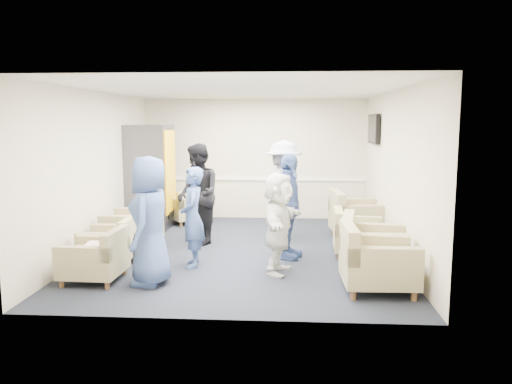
# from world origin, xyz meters

# --- Properties ---
(floor) EXTENTS (6.00, 6.00, 0.00)m
(floor) POSITION_xyz_m (0.00, 0.00, 0.00)
(floor) COLOR black
(floor) RESTS_ON ground
(ceiling) EXTENTS (6.00, 6.00, 0.00)m
(ceiling) POSITION_xyz_m (0.00, 0.00, 2.70)
(ceiling) COLOR silver
(ceiling) RESTS_ON back_wall
(back_wall) EXTENTS (5.00, 0.02, 2.70)m
(back_wall) POSITION_xyz_m (0.00, 3.00, 1.35)
(back_wall) COLOR beige
(back_wall) RESTS_ON floor
(front_wall) EXTENTS (5.00, 0.02, 2.70)m
(front_wall) POSITION_xyz_m (0.00, -3.00, 1.35)
(front_wall) COLOR beige
(front_wall) RESTS_ON floor
(left_wall) EXTENTS (0.02, 6.00, 2.70)m
(left_wall) POSITION_xyz_m (-2.50, 0.00, 1.35)
(left_wall) COLOR beige
(left_wall) RESTS_ON floor
(right_wall) EXTENTS (0.02, 6.00, 2.70)m
(right_wall) POSITION_xyz_m (2.50, 0.00, 1.35)
(right_wall) COLOR beige
(right_wall) RESTS_ON floor
(chair_rail) EXTENTS (4.98, 0.04, 0.06)m
(chair_rail) POSITION_xyz_m (0.00, 2.98, 0.90)
(chair_rail) COLOR white
(chair_rail) RESTS_ON back_wall
(tv) EXTENTS (0.10, 1.00, 0.58)m
(tv) POSITION_xyz_m (2.44, 1.80, 2.05)
(tv) COLOR black
(tv) RESTS_ON right_wall
(armchair_left_near) EXTENTS (0.80, 0.80, 0.62)m
(armchair_left_near) POSITION_xyz_m (-1.86, -1.75, 0.31)
(armchair_left_near) COLOR #92885E
(armchair_left_near) RESTS_ON floor
(armchair_left_mid) EXTENTS (0.78, 0.78, 0.61)m
(armchair_left_mid) POSITION_xyz_m (-1.96, -0.90, 0.30)
(armchair_left_mid) COLOR #92885E
(armchair_left_mid) RESTS_ON floor
(armchair_left_far) EXTENTS (0.90, 0.90, 0.71)m
(armchair_left_far) POSITION_xyz_m (-1.88, 0.07, 0.35)
(armchair_left_far) COLOR #92885E
(armchair_left_far) RESTS_ON floor
(armchair_right_near) EXTENTS (0.94, 0.94, 0.73)m
(armchair_right_near) POSITION_xyz_m (1.87, -1.89, 0.37)
(armchair_right_near) COLOR #92885E
(armchair_right_near) RESTS_ON floor
(armchair_right_midnear) EXTENTS (1.05, 1.05, 0.73)m
(armchair_right_midnear) POSITION_xyz_m (1.94, -1.17, 0.36)
(armchair_right_midnear) COLOR #92885E
(armchair_right_midnear) RESTS_ON floor
(armchair_right_midfar) EXTENTS (0.85, 0.85, 0.65)m
(armchair_right_midfar) POSITION_xyz_m (1.87, -0.15, 0.32)
(armchair_right_midfar) COLOR #92885E
(armchair_right_midfar) RESTS_ON floor
(armchair_right_far) EXTENTS (1.04, 1.04, 0.76)m
(armchair_right_far) POSITION_xyz_m (2.01, 1.12, 0.38)
(armchair_right_far) COLOR #92885E
(armchair_right_far) RESTS_ON floor
(armchair_corner) EXTENTS (1.10, 1.10, 0.63)m
(armchair_corner) POSITION_xyz_m (-1.39, 2.31, 0.31)
(armchair_corner) COLOR #92885E
(armchair_corner) RESTS_ON floor
(vending_machine) EXTENTS (0.86, 1.01, 2.13)m
(vending_machine) POSITION_xyz_m (-2.09, 1.83, 1.06)
(vending_machine) COLOR #4D4D55
(vending_machine) RESTS_ON floor
(backpack) EXTENTS (0.34, 0.30, 0.48)m
(backpack) POSITION_xyz_m (-1.57, -0.78, 0.25)
(backpack) COLOR black
(backpack) RESTS_ON floor
(pillow) EXTENTS (0.34, 0.43, 0.11)m
(pillow) POSITION_xyz_m (-1.87, -1.75, 0.47)
(pillow) COLOR white
(pillow) RESTS_ON armchair_left_near
(person_front_left) EXTENTS (0.60, 0.88, 1.74)m
(person_front_left) POSITION_xyz_m (-1.09, -1.81, 0.87)
(person_front_left) COLOR #3C5590
(person_front_left) RESTS_ON floor
(person_mid_left) EXTENTS (0.45, 0.61, 1.52)m
(person_mid_left) POSITION_xyz_m (-0.68, -0.94, 0.76)
(person_mid_left) COLOR #3C5590
(person_mid_left) RESTS_ON floor
(person_back_left) EXTENTS (1.02, 1.10, 1.81)m
(person_back_left) POSITION_xyz_m (-0.85, 0.48, 0.91)
(person_back_left) COLOR black
(person_back_left) RESTS_ON floor
(person_back_right) EXTENTS (0.84, 1.28, 1.85)m
(person_back_right) POSITION_xyz_m (0.68, 1.01, 0.92)
(person_back_right) COLOR silver
(person_back_right) RESTS_ON floor
(person_mid_right) EXTENTS (0.68, 1.07, 1.70)m
(person_mid_right) POSITION_xyz_m (0.76, -0.40, 0.85)
(person_mid_right) COLOR #3C5590
(person_mid_right) RESTS_ON floor
(person_front_right) EXTENTS (0.71, 1.43, 1.47)m
(person_front_right) POSITION_xyz_m (0.62, -1.21, 0.74)
(person_front_right) COLOR silver
(person_front_right) RESTS_ON floor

